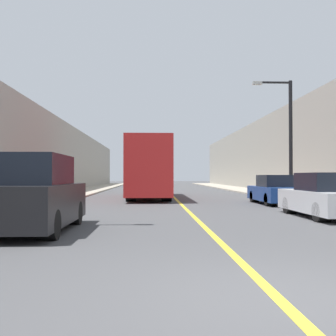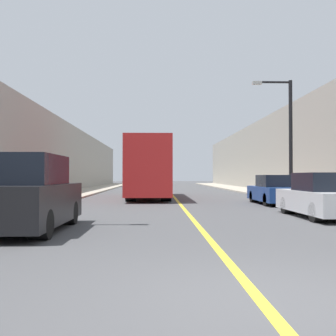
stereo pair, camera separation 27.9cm
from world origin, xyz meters
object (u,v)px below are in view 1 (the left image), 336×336
(bus, at_px, (149,168))
(parked_suv_left, at_px, (31,196))
(street_lamp_right, at_px, (287,132))
(car_right_near, at_px, (327,197))
(car_right_mid, at_px, (277,191))

(bus, distance_m, parked_suv_left, 15.30)
(bus, distance_m, street_lamp_right, 8.77)
(car_right_near, bearing_deg, car_right_mid, 87.35)
(bus, relative_size, street_lamp_right, 1.63)
(parked_suv_left, bearing_deg, street_lamp_right, 46.41)
(car_right_mid, bearing_deg, bus, 138.48)
(car_right_mid, bearing_deg, car_right_near, -92.65)
(bus, distance_m, car_right_mid, 8.68)
(bus, height_order, car_right_near, bus)
(car_right_mid, bearing_deg, street_lamp_right, 56.30)
(car_right_mid, height_order, street_lamp_right, street_lamp_right)
(bus, xyz_separation_m, parked_suv_left, (-2.92, -14.99, -1.02))
(car_right_near, xyz_separation_m, car_right_mid, (0.29, 6.26, -0.03))
(car_right_near, bearing_deg, parked_suv_left, -161.44)
(street_lamp_right, bearing_deg, parked_suv_left, -133.59)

